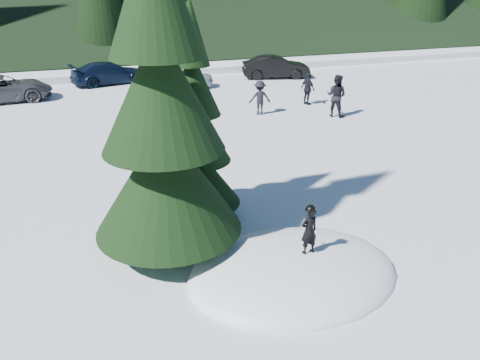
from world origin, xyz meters
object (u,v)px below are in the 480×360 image
object	(u,v)px
spruce_short	(195,139)
car_3	(109,73)
spruce_tall	(162,107)
child_skier	(309,231)
adult_2	(260,98)
car_4	(181,77)
adult_1	(308,89)
adult_0	(336,96)
car_5	(276,67)
car_2	(2,89)

from	to	relation	value
spruce_short	car_3	world-z (taller)	spruce_short
spruce_tall	child_skier	distance (m)	3.87
child_skier	adult_2	bearing A→B (deg)	-113.02
car_3	car_4	xyz separation A→B (m)	(3.75, -2.39, -0.02)
adult_1	adult_0	bearing A→B (deg)	169.86
spruce_short	adult_0	size ratio (longest dim) A/B	2.88
spruce_tall	adult_1	distance (m)	14.53
adult_0	car_3	bearing A→B (deg)	0.23
car_3	car_5	distance (m)	10.05
spruce_short	car_4	xyz separation A→B (m)	(3.21, 15.64, -1.49)
adult_0	adult_2	size ratio (longest dim) A/B	1.23
spruce_tall	car_4	size ratio (longest dim) A/B	2.39
spruce_tall	adult_1	xyz separation A→B (m)	(9.11, 11.03, -2.55)
adult_0	adult_2	bearing A→B (deg)	25.19
adult_1	adult_2	xyz separation A→B (m)	(-2.87, -0.88, -0.01)
spruce_tall	adult_0	distance (m)	12.94
car_5	adult_0	bearing A→B (deg)	-172.33
spruce_short	adult_2	xyz separation A→B (m)	(5.24, 8.75, -1.34)
spruce_tall	car_3	xyz separation A→B (m)	(0.46, 19.43, -2.68)
car_3	car_2	bearing A→B (deg)	102.79
car_3	car_4	world-z (taller)	car_3
car_5	child_skier	bearing A→B (deg)	172.54
car_3	child_skier	bearing A→B (deg)	172.11
child_skier	car_2	size ratio (longest dim) A/B	0.22
child_skier	car_5	bearing A→B (deg)	-117.56
adult_0	adult_2	world-z (taller)	adult_0
car_2	adult_0	bearing A→B (deg)	-124.74
car_3	car_4	distance (m)	4.45
car_4	car_5	world-z (taller)	car_5
spruce_tall	adult_1	size ratio (longest dim) A/B	5.56
spruce_tall	car_2	bearing A→B (deg)	106.63
child_skier	car_4	size ratio (longest dim) A/B	0.28
spruce_tall	car_4	xyz separation A→B (m)	(4.21, 17.04, -2.71)
adult_2	car_4	xyz separation A→B (m)	(-2.03, 6.89, -0.15)
car_4	spruce_short	bearing A→B (deg)	-175.44
spruce_short	adult_1	world-z (taller)	spruce_short
child_skier	adult_2	world-z (taller)	adult_2
adult_1	car_3	distance (m)	12.06
adult_2	child_skier	bearing A→B (deg)	82.82
child_skier	car_3	size ratio (longest dim) A/B	0.23
car_4	car_2	bearing A→B (deg)	107.97
car_5	spruce_tall	bearing A→B (deg)	164.17
child_skier	car_3	xyz separation A→B (m)	(-2.04, 21.26, -0.35)
adult_0	car_3	world-z (taller)	adult_0
car_4	car_3	bearing A→B (deg)	73.67
adult_1	car_2	xyz separation A→B (m)	(-14.11, 5.72, -0.12)
car_2	car_3	world-z (taller)	car_2
spruce_short	car_3	size ratio (longest dim) A/B	1.22
car_2	spruce_short	bearing A→B (deg)	-163.95
adult_1	adult_2	size ratio (longest dim) A/B	1.02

